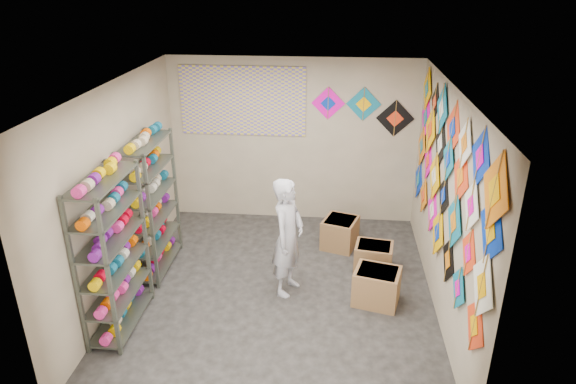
# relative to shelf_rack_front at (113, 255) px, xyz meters

# --- Properties ---
(ground) EXTENTS (4.50, 4.50, 0.00)m
(ground) POSITION_rel_shelf_rack_front_xyz_m (1.78, 0.85, -0.95)
(ground) COLOR black
(room_walls) EXTENTS (4.50, 4.50, 4.50)m
(room_walls) POSITION_rel_shelf_rack_front_xyz_m (1.78, 0.85, 0.69)
(room_walls) COLOR tan
(room_walls) RESTS_ON ground
(shelf_rack_front) EXTENTS (0.40, 1.10, 1.90)m
(shelf_rack_front) POSITION_rel_shelf_rack_front_xyz_m (0.00, 0.00, 0.00)
(shelf_rack_front) COLOR #4C5147
(shelf_rack_front) RESTS_ON ground
(shelf_rack_back) EXTENTS (0.40, 1.10, 1.90)m
(shelf_rack_back) POSITION_rel_shelf_rack_front_xyz_m (0.00, 1.30, 0.00)
(shelf_rack_back) COLOR #4C5147
(shelf_rack_back) RESTS_ON ground
(string_spools) EXTENTS (0.12, 2.36, 0.12)m
(string_spools) POSITION_rel_shelf_rack_front_xyz_m (-0.00, 0.65, 0.10)
(string_spools) COLOR #FD2E92
(string_spools) RESTS_ON ground
(kite_wall_display) EXTENTS (0.06, 4.30, 2.04)m
(kite_wall_display) POSITION_rel_shelf_rack_front_xyz_m (3.76, 0.88, 0.73)
(kite_wall_display) COLOR red
(kite_wall_display) RESTS_ON room_walls
(back_wall_kites) EXTENTS (1.61, 0.02, 0.79)m
(back_wall_kites) POSITION_rel_shelf_rack_front_xyz_m (2.91, 3.09, 0.96)
(back_wall_kites) COLOR #F304B4
(back_wall_kites) RESTS_ON room_walls
(poster) EXTENTS (2.00, 0.01, 1.10)m
(poster) POSITION_rel_shelf_rack_front_xyz_m (0.98, 3.08, 1.05)
(poster) COLOR #6655BA
(poster) RESTS_ON room_walls
(shopkeeper) EXTENTS (0.81, 0.73, 1.58)m
(shopkeeper) POSITION_rel_shelf_rack_front_xyz_m (1.90, 0.88, -0.16)
(shopkeeper) COLOR beige
(shopkeeper) RESTS_ON ground
(carton_a) EXTENTS (0.65, 0.58, 0.46)m
(carton_a) POSITION_rel_shelf_rack_front_xyz_m (3.05, 0.72, -0.72)
(carton_a) COLOR brown
(carton_a) RESTS_ON ground
(carton_b) EXTENTS (0.56, 0.49, 0.42)m
(carton_b) POSITION_rel_shelf_rack_front_xyz_m (3.05, 1.46, -0.74)
(carton_b) COLOR brown
(carton_b) RESTS_ON ground
(carton_c) EXTENTS (0.61, 0.64, 0.45)m
(carton_c) POSITION_rel_shelf_rack_front_xyz_m (2.58, 2.13, -0.72)
(carton_c) COLOR brown
(carton_c) RESTS_ON ground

